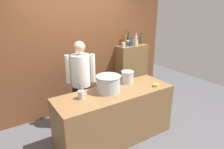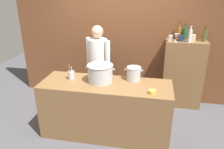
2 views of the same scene
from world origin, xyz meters
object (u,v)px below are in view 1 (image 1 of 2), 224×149
at_px(stockpot_small, 127,77).
at_px(butter_jar, 156,85).
at_px(wine_bottle_olive, 141,40).
at_px(wine_glass_tall, 128,42).
at_px(stockpot_large, 108,84).
at_px(wine_bottle_green, 128,40).
at_px(utensil_crock, 81,95).
at_px(wine_bottle_amber, 125,40).
at_px(chef, 81,79).
at_px(wine_bottle_clear, 136,41).
at_px(spice_tin_silver, 123,45).
at_px(spice_tin_cream, 135,42).
at_px(spice_tin_navy, 129,44).

bearing_deg(stockpot_small, butter_jar, -54.51).
relative_size(stockpot_small, wine_bottle_olive, 1.10).
height_order(stockpot_small, wine_glass_tall, wine_glass_tall).
bearing_deg(butter_jar, stockpot_large, 161.37).
height_order(wine_bottle_green, wine_glass_tall, wine_bottle_green).
height_order(utensil_crock, wine_bottle_amber, wine_bottle_amber).
bearing_deg(chef, wine_bottle_clear, -140.53).
bearing_deg(butter_jar, chef, 137.82).
height_order(stockpot_small, wine_bottle_green, wine_bottle_green).
distance_m(stockpot_large, spice_tin_silver, 1.56).
bearing_deg(butter_jar, spice_tin_cream, 64.52).
bearing_deg(spice_tin_cream, utensil_crock, -150.07).
xyz_separation_m(utensil_crock, butter_jar, (1.29, -0.28, -0.04)).
distance_m(wine_bottle_clear, spice_tin_cream, 0.13).
bearing_deg(spice_tin_navy, stockpot_large, -139.19).
xyz_separation_m(wine_bottle_olive, wine_glass_tall, (-0.51, -0.14, 0.01)).
height_order(stockpot_small, wine_bottle_clear, wine_bottle_clear).
xyz_separation_m(stockpot_large, wine_bottle_amber, (1.23, 1.21, 0.43)).
xyz_separation_m(utensil_crock, wine_bottle_clear, (1.89, 1.03, 0.49)).
relative_size(utensil_crock, spice_tin_silver, 2.36).
height_order(stockpot_large, wine_bottle_green, wine_bottle_green).
distance_m(wine_bottle_clear, spice_tin_navy, 0.17).
height_order(wine_bottle_clear, spice_tin_cream, wine_bottle_clear).
height_order(wine_bottle_olive, spice_tin_silver, wine_bottle_olive).
distance_m(wine_bottle_clear, wine_glass_tall, 0.24).
bearing_deg(stockpot_small, spice_tin_silver, 57.86).
xyz_separation_m(wine_bottle_olive, wine_bottle_green, (-0.34, 0.06, 0.01)).
bearing_deg(utensil_crock, butter_jar, -12.12).
bearing_deg(butter_jar, spice_tin_navy, 71.44).
xyz_separation_m(spice_tin_navy, spice_tin_silver, (-0.19, -0.02, -0.00)).
xyz_separation_m(wine_bottle_olive, spice_tin_cream, (-0.20, -0.03, -0.04)).
height_order(stockpot_small, spice_tin_cream, spice_tin_cream).
bearing_deg(wine_bottle_olive, utensil_crock, -151.79).
relative_size(stockpot_large, wine_bottle_amber, 1.38).
bearing_deg(butter_jar, wine_bottle_green, 70.55).
bearing_deg(wine_bottle_amber, wine_bottle_olive, -6.08).
relative_size(chef, utensil_crock, 6.43).
xyz_separation_m(utensil_crock, wine_glass_tall, (1.65, 1.02, 0.48)).
relative_size(utensil_crock, wine_bottle_green, 0.87).
bearing_deg(stockpot_large, spice_tin_navy, 40.81).
relative_size(chef, wine_bottle_green, 5.56).
bearing_deg(butter_jar, stockpot_small, 125.49).
bearing_deg(wine_glass_tall, wine_bottle_olive, 15.45).
bearing_deg(stockpot_small, stockpot_large, -162.92).
relative_size(stockpot_large, spice_tin_navy, 4.02).
distance_m(spice_tin_cream, spice_tin_navy, 0.21).
distance_m(utensil_crock, wine_bottle_clear, 2.21).
relative_size(butter_jar, wine_bottle_olive, 0.36).
height_order(utensil_crock, spice_tin_silver, spice_tin_silver).
distance_m(stockpot_large, butter_jar, 0.86).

